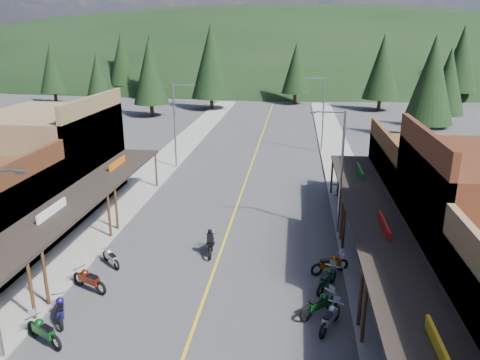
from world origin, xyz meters
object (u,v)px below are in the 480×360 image
(streetlight_2, at_px, (339,167))
(pine_3, at_px, (296,68))
(bike_west_7, at_px, (89,279))
(bike_east_6, at_px, (330,317))
(pine_5, at_px, (461,58))
(bike_west_6, at_px, (60,308))
(shop_east_3, at_px, (435,185))
(bike_east_9, at_px, (330,263))
(streetlight_1, at_px, (176,122))
(pine_10, at_px, (150,72))
(shop_west_3, at_px, (51,158))
(pine_8, at_px, (98,84))
(bike_east_8, at_px, (327,278))
(pedestrian_east_a, at_px, (394,315))
(pine_2, at_px, (211,61))
(pedestrian_east_b, at_px, (338,185))
(streetlight_3, at_px, (322,111))
(rider_on_bike, at_px, (211,243))
(bike_east_7, at_px, (319,303))
(pine_9, at_px, (448,81))
(pine_1, at_px, (151,61))
(pine_0, at_px, (52,67))
(pine_7, at_px, (122,59))
(pine_4, at_px, (382,66))
(bike_west_5, at_px, (43,330))
(pine_11, at_px, (432,80))

(streetlight_2, distance_m, pine_3, 58.11)
(bike_west_7, height_order, bike_east_6, bike_west_7)
(pine_5, bearing_deg, bike_west_6, -118.03)
(streetlight_2, distance_m, bike_west_6, 17.59)
(shop_east_3, bearing_deg, bike_east_9, -130.80)
(bike_west_7, bearing_deg, shop_east_3, -32.58)
(streetlight_1, xyz_separation_m, pine_10, (-11.05, 28.00, 2.32))
(shop_west_3, distance_m, pine_8, 29.95)
(pine_3, xyz_separation_m, bike_east_8, (1.99, -65.14, -5.84))
(pine_10, relative_size, pedestrian_east_a, 7.32)
(pine_10, distance_m, bike_west_7, 52.39)
(streetlight_1, distance_m, pine_2, 36.30)
(pine_5, bearing_deg, streetlight_1, -129.32)
(pine_2, distance_m, pine_10, 11.38)
(pine_8, relative_size, pedestrian_east_b, 5.67)
(bike_east_8, bearing_deg, pedestrian_east_b, 109.06)
(streetlight_3, xyz_separation_m, rider_on_bike, (-7.47, -25.83, -3.79))
(pine_3, relative_size, pine_5, 0.79)
(pine_8, xyz_separation_m, bike_east_7, (27.52, -41.48, -5.34))
(pine_9, distance_m, pedestrian_east_a, 50.21)
(pine_8, bearing_deg, streetlight_2, -47.86)
(pine_2, xyz_separation_m, rider_on_bike, (9.48, -53.83, -7.32))
(pine_1, relative_size, pine_2, 0.89)
(bike_east_9, xyz_separation_m, pedestrian_east_b, (1.41, 12.57, 0.41))
(shop_east_3, bearing_deg, rider_on_bike, -153.45)
(bike_west_7, bearing_deg, pine_0, 54.81)
(streetlight_1, height_order, bike_east_6, streetlight_1)
(pine_2, height_order, bike_east_6, pine_2)
(bike_east_6, bearing_deg, pine_5, 94.90)
(shop_east_3, height_order, streetlight_3, streetlight_3)
(pine_2, bearing_deg, pine_10, -135.00)
(pine_0, relative_size, pine_1, 0.88)
(pine_0, height_order, bike_west_6, pine_0)
(shop_east_3, distance_m, pine_7, 79.38)
(pine_9, distance_m, bike_east_9, 46.32)
(pine_0, distance_m, bike_east_7, 78.33)
(bike_east_6, bearing_deg, pine_4, 104.62)
(rider_on_bike, bearing_deg, bike_west_7, -144.26)
(shop_east_3, xyz_separation_m, pedestrian_east_b, (-6.09, 3.88, -1.50))
(bike_west_5, bearing_deg, pine_11, -2.45)
(pine_2, height_order, bike_west_7, pine_2)
(shop_east_3, distance_m, pine_4, 49.11)
(pine_4, bearing_deg, rider_on_bike, -108.35)
(pine_8, relative_size, pine_9, 0.93)
(pine_0, height_order, bike_west_7, pine_0)
(pine_7, bearing_deg, bike_east_8, -63.18)
(pine_9, bearing_deg, streetlight_3, -138.66)
(pine_10, distance_m, bike_east_7, 56.93)
(bike_west_5, distance_m, bike_west_7, 4.28)
(streetlight_1, bearing_deg, pine_3, 76.02)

